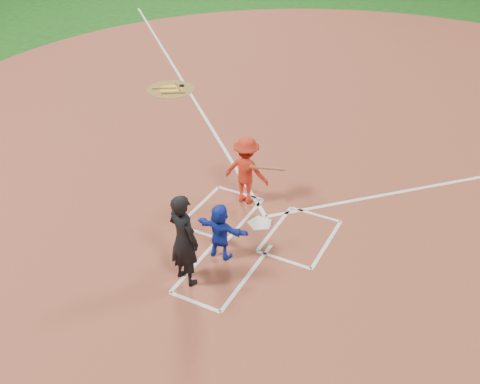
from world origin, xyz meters
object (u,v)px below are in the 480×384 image
at_px(umpire, 184,240).
at_px(on_deck_circle, 171,89).
at_px(home_plate, 260,223).
at_px(catcher, 220,231).
at_px(batter_at_plate, 246,171).

bearing_deg(umpire, on_deck_circle, -37.42).
height_order(home_plate, catcher, catcher).
bearing_deg(on_deck_circle, batter_at_plate, -42.34).
relative_size(on_deck_circle, umpire, 0.87).
relative_size(catcher, umpire, 0.64).
height_order(on_deck_circle, batter_at_plate, batter_at_plate).
xyz_separation_m(on_deck_circle, batter_at_plate, (5.57, -5.07, 0.83)).
relative_size(catcher, batter_at_plate, 0.75).
xyz_separation_m(home_plate, umpire, (-0.48, -2.33, 0.97)).
relative_size(home_plate, on_deck_circle, 0.35).
xyz_separation_m(on_deck_circle, catcher, (6.03, -7.16, 0.62)).
xyz_separation_m(umpire, batter_at_plate, (-0.22, 3.02, -0.14)).
height_order(umpire, batter_at_plate, umpire).
bearing_deg(on_deck_circle, catcher, -49.86).
relative_size(on_deck_circle, catcher, 1.36).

